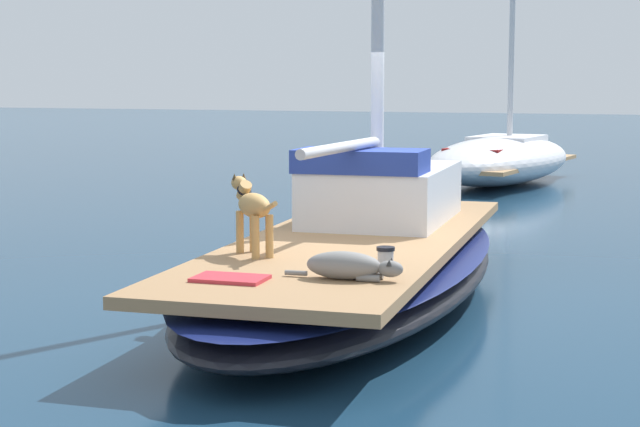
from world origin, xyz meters
TOP-DOWN VIEW (x-y plane):
  - ground_plane at (0.00, 0.00)m, footprint 120.00×120.00m
  - sailboat_main at (0.00, 0.00)m, footprint 3.07×7.41m
  - cabin_house at (-0.09, 1.11)m, footprint 1.57×2.32m
  - dog_grey at (0.67, -2.14)m, footprint 0.95×0.32m
  - dog_tan at (-0.51, -1.35)m, footprint 0.74×0.70m
  - deck_winch at (0.86, -1.76)m, footprint 0.16×0.16m
  - deck_towel at (-0.17, -2.51)m, footprint 0.58×0.39m
  - moored_boat_far_astern at (-0.94, 12.28)m, footprint 3.11×6.19m

SIDE VIEW (x-z plane):
  - ground_plane at x=0.00m, z-range 0.00..0.00m
  - sailboat_main at x=0.00m, z-range 0.01..0.67m
  - moored_boat_far_astern at x=-0.94m, z-range -2.52..3.60m
  - deck_towel at x=-0.17m, z-range 0.66..0.69m
  - deck_winch at x=0.86m, z-range 0.65..0.86m
  - dog_grey at x=0.67m, z-range 0.66..0.88m
  - cabin_house at x=-0.09m, z-range 0.59..1.43m
  - dog_tan at x=-0.51m, z-range 0.73..1.43m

